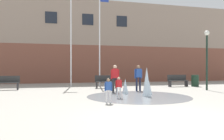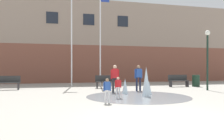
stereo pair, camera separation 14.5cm
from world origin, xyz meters
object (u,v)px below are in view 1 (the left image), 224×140
at_px(child_in_fountain, 119,86).
at_px(adult_in_red, 115,76).
at_px(flagpole_left, 71,31).
at_px(trash_can, 195,81).
at_px(park_bench_near_trashcan, 178,80).
at_px(adult_near_bench, 138,76).
at_px(child_with_pink_shirt, 108,89).
at_px(park_bench_left_of_flagpoles, 106,81).
at_px(flagpole_right, 100,35).
at_px(park_bench_far_left, 6,83).
at_px(lamp_post_right_lane, 207,51).

distance_m(child_in_fountain, adult_in_red, 2.42).
height_order(flagpole_left, trash_can, flagpole_left).
bearing_deg(adult_in_red, park_bench_near_trashcan, 37.89).
height_order(adult_near_bench, child_with_pink_shirt, adult_near_bench).
distance_m(park_bench_left_of_flagpoles, flagpole_left, 5.01).
xyz_separation_m(adult_near_bench, flagpole_right, (-1.55, 4.64, 3.14)).
xyz_separation_m(child_with_pink_shirt, trash_can, (8.35, 6.44, -0.13)).
bearing_deg(child_in_fountain, flagpole_left, -92.31).
distance_m(park_bench_left_of_flagpoles, adult_near_bench, 2.90).
xyz_separation_m(child_in_fountain, child_with_pink_shirt, (-0.80, -1.35, 0.00)).
bearing_deg(park_bench_far_left, flagpole_left, 25.19).
height_order(park_bench_left_of_flagpoles, flagpole_left, flagpole_left).
bearing_deg(adult_near_bench, trash_can, 11.86).
xyz_separation_m(park_bench_left_of_flagpoles, adult_near_bench, (1.51, -2.43, 0.45)).
xyz_separation_m(child_with_pink_shirt, flagpole_left, (-0.96, 8.92, 3.75)).
height_order(park_bench_far_left, child_with_pink_shirt, child_with_pink_shirt).
xyz_separation_m(park_bench_near_trashcan, child_with_pink_shirt, (-7.00, -6.68, 0.10)).
bearing_deg(trash_can, lamp_post_right_lane, -110.55).
bearing_deg(adult_near_bench, park_bench_far_left, 152.36).
xyz_separation_m(child_with_pink_shirt, adult_in_red, (1.23, 3.71, 0.35)).
height_order(park_bench_near_trashcan, flagpole_right, flagpole_right).
relative_size(adult_in_red, lamp_post_right_lane, 0.41).
height_order(adult_in_red, lamp_post_right_lane, lamp_post_right_lane).
bearing_deg(flagpole_right, park_bench_far_left, -162.97).
distance_m(park_bench_far_left, trash_can, 13.59).
xyz_separation_m(park_bench_left_of_flagpoles, flagpole_left, (-2.33, 2.21, 3.85)).
height_order(park_bench_left_of_flagpoles, child_in_fountain, child_in_fountain).
relative_size(child_in_fountain, trash_can, 1.10).
height_order(park_bench_left_of_flagpoles, trash_can, park_bench_left_of_flagpoles).
relative_size(park_bench_left_of_flagpoles, child_with_pink_shirt, 1.62).
xyz_separation_m(park_bench_left_of_flagpoles, adult_in_red, (-0.13, -3.01, 0.45)).
distance_m(child_with_pink_shirt, adult_in_red, 3.92).
bearing_deg(lamp_post_right_lane, trash_can, 69.45).
relative_size(park_bench_far_left, flagpole_right, 0.21).
distance_m(park_bench_near_trashcan, child_with_pink_shirt, 9.67).
bearing_deg(park_bench_left_of_flagpoles, adult_in_red, -92.46).
bearing_deg(adult_in_red, flagpole_left, 123.45).
xyz_separation_m(park_bench_left_of_flagpoles, trash_can, (6.99, -0.27, -0.03)).
relative_size(child_with_pink_shirt, adult_in_red, 0.62).
relative_size(child_with_pink_shirt, lamp_post_right_lane, 0.26).
relative_size(adult_near_bench, flagpole_left, 0.19).
bearing_deg(flagpole_left, lamp_post_right_lane, -32.19).
bearing_deg(child_in_fountain, trash_can, -161.42).
height_order(park_bench_near_trashcan, trash_can, park_bench_near_trashcan).
xyz_separation_m(park_bench_far_left, park_bench_near_trashcan, (12.23, -0.24, 0.00)).
height_order(park_bench_left_of_flagpoles, flagpole_right, flagpole_right).
height_order(park_bench_near_trashcan, child_with_pink_shirt, child_with_pink_shirt).
xyz_separation_m(park_bench_far_left, flagpole_left, (4.27, 2.01, 3.85)).
distance_m(park_bench_left_of_flagpoles, child_in_fountain, 5.40).
bearing_deg(flagpole_left, child_with_pink_shirt, -83.84).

